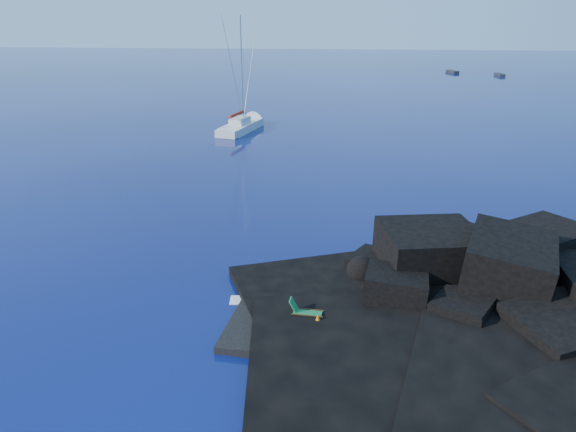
% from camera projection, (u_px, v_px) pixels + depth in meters
% --- Properties ---
extents(ground, '(400.00, 400.00, 0.00)m').
position_uv_depth(ground, '(224.00, 329.00, 25.91)').
color(ground, '#030730').
rests_on(ground, ground).
extents(headland, '(24.00, 24.00, 3.60)m').
position_uv_depth(headland, '(497.00, 310.00, 27.58)').
color(headland, black).
rests_on(headland, ground).
extents(beach, '(9.08, 6.86, 0.70)m').
position_uv_depth(beach, '(322.00, 328.00, 25.99)').
color(beach, black).
rests_on(beach, ground).
extents(surf_foam, '(10.00, 8.00, 0.06)m').
position_uv_depth(surf_foam, '(334.00, 284.00, 30.15)').
color(surf_foam, white).
rests_on(surf_foam, ground).
extents(sailboat, '(5.44, 13.13, 13.48)m').
position_uv_depth(sailboat, '(242.00, 131.00, 68.71)').
color(sailboat, silver).
rests_on(sailboat, ground).
extents(deck_chair, '(1.57, 0.79, 1.04)m').
position_uv_depth(deck_chair, '(308.00, 309.00, 25.94)').
color(deck_chair, '#187039').
rests_on(deck_chair, beach).
extents(towel, '(1.99, 1.29, 0.05)m').
position_uv_depth(towel, '(355.00, 310.00, 26.78)').
color(towel, white).
rests_on(towel, beach).
extents(sunbather, '(1.74, 0.82, 0.23)m').
position_uv_depth(sunbather, '(355.00, 308.00, 26.74)').
color(sunbather, '#E19476').
rests_on(sunbather, towel).
extents(marker_cone, '(0.43, 0.43, 0.58)m').
position_uv_depth(marker_cone, '(318.00, 320.00, 25.46)').
color(marker_cone, orange).
rests_on(marker_cone, beach).
extents(distant_boat_a, '(2.55, 4.37, 0.56)m').
position_uv_depth(distant_boat_a, '(452.00, 73.00, 132.12)').
color(distant_boat_a, black).
rests_on(distant_boat_a, ground).
extents(distant_boat_b, '(1.60, 4.15, 0.54)m').
position_uv_depth(distant_boat_b, '(499.00, 76.00, 126.09)').
color(distant_boat_b, black).
rests_on(distant_boat_b, ground).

